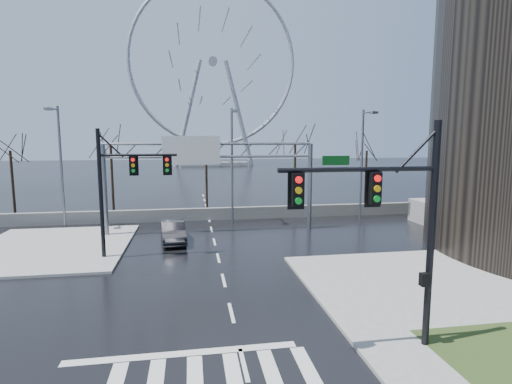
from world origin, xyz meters
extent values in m
plane|color=black|center=(0.00, 0.00, 0.00)|extent=(260.00, 260.00, 0.00)
cube|color=gray|center=(10.00, 2.00, 0.07)|extent=(12.00, 10.00, 0.15)
cube|color=gray|center=(-11.00, 12.00, 0.07)|extent=(10.00, 12.00, 0.15)
cube|color=#2C3C19|center=(9.00, -5.00, 0.15)|extent=(5.00, 4.00, 0.02)
cube|color=slate|center=(0.00, 20.00, 0.55)|extent=(52.00, 0.50, 1.10)
cylinder|color=black|center=(6.50, -4.00, 4.00)|extent=(0.24, 0.24, 8.00)
cylinder|color=black|center=(3.80, -4.00, 6.40)|extent=(5.40, 0.16, 0.16)
cube|color=black|center=(4.30, -4.15, 5.80)|extent=(0.35, 0.28, 1.05)
cube|color=black|center=(1.70, -4.15, 5.80)|extent=(0.35, 0.28, 1.05)
cylinder|color=black|center=(-7.00, 9.00, 4.00)|extent=(0.24, 0.24, 8.00)
cylinder|color=black|center=(-4.70, 9.00, 6.40)|extent=(4.60, 0.16, 0.16)
cube|color=black|center=(-5.00, 8.85, 5.80)|extent=(0.35, 0.28, 1.05)
cube|color=black|center=(-3.00, 8.85, 5.80)|extent=(0.35, 0.28, 1.05)
cylinder|color=slate|center=(-8.00, 15.00, 3.50)|extent=(0.36, 0.36, 7.00)
cylinder|color=slate|center=(8.00, 15.00, 3.50)|extent=(0.36, 0.36, 7.00)
cylinder|color=slate|center=(0.00, 15.00, 7.00)|extent=(16.00, 0.20, 0.20)
cylinder|color=slate|center=(0.00, 15.00, 6.00)|extent=(16.00, 0.20, 0.20)
cube|color=#094412|center=(-1.50, 14.85, 6.50)|extent=(4.20, 0.10, 2.00)
cube|color=silver|center=(-1.50, 14.79, 6.50)|extent=(4.40, 0.02, 2.20)
cylinder|color=slate|center=(-12.00, 18.50, 5.00)|extent=(0.20, 0.20, 10.00)
cylinder|color=slate|center=(-12.00, 17.40, 9.70)|extent=(0.12, 2.20, 0.12)
cube|color=slate|center=(-12.00, 16.40, 9.60)|extent=(0.50, 0.70, 0.18)
cylinder|color=slate|center=(2.00, 18.50, 5.00)|extent=(0.20, 0.20, 10.00)
cylinder|color=slate|center=(2.00, 17.40, 9.70)|extent=(0.12, 2.20, 0.12)
cube|color=slate|center=(2.00, 16.40, 9.60)|extent=(0.50, 0.70, 0.18)
cylinder|color=slate|center=(14.00, 18.50, 5.00)|extent=(0.20, 0.20, 10.00)
cylinder|color=slate|center=(14.00, 17.40, 9.70)|extent=(0.12, 2.20, 0.12)
cube|color=slate|center=(14.00, 16.40, 9.60)|extent=(0.50, 0.70, 0.18)
cylinder|color=black|center=(-18.00, 24.00, 3.15)|extent=(0.24, 0.24, 6.30)
cylinder|color=black|center=(-9.00, 23.50, 3.38)|extent=(0.24, 0.24, 6.75)
cylinder|color=black|center=(0.00, 24.50, 2.93)|extent=(0.24, 0.24, 5.85)
cylinder|color=black|center=(9.00, 23.50, 3.51)|extent=(0.24, 0.24, 7.02)
cylinder|color=black|center=(17.00, 24.00, 3.06)|extent=(0.24, 0.24, 6.12)
cube|color=gray|center=(5.00, 95.00, 0.50)|extent=(18.00, 6.00, 1.00)
torus|color=#B2B2B7|center=(5.00, 95.00, 28.00)|extent=(45.00, 1.00, 45.00)
cylinder|color=#B2B2B7|center=(5.00, 95.00, 28.00)|extent=(2.40, 1.50, 2.40)
cylinder|color=#B2B2B7|center=(-2.00, 95.00, 14.00)|extent=(8.28, 1.20, 28.82)
cylinder|color=#B2B2B7|center=(12.00, 95.00, 14.00)|extent=(8.28, 1.20, 28.82)
imported|color=black|center=(-2.93, 12.43, 0.77)|extent=(2.11, 4.82, 1.54)
camera|label=1|loc=(-1.60, -16.18, 7.39)|focal=28.00mm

